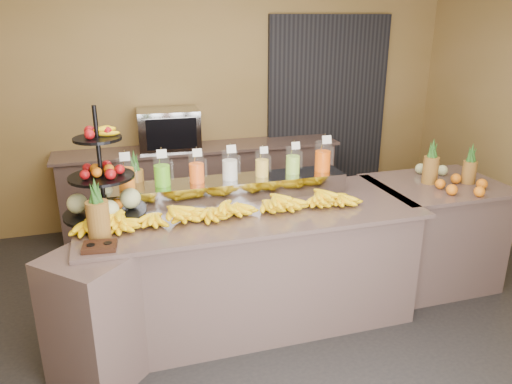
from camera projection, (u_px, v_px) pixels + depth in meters
name	position (u px, v px, depth m)	size (l,w,h in m)	color
ground	(262.00, 338.00, 3.74)	(6.00, 6.00, 0.00)	black
room_envelope	(255.00, 71.00, 3.88)	(6.04, 5.02, 2.82)	olive
buffet_counter	(238.00, 269.00, 3.79)	(2.75, 1.25, 0.93)	#856560
right_counter	(431.00, 233.00, 4.41)	(1.08, 0.88, 0.93)	#856560
back_ledge	(202.00, 186.00, 5.62)	(3.10, 0.55, 0.93)	#856560
pitcher_tray	(230.00, 188.00, 3.91)	(1.85, 0.30, 0.15)	gray
juice_pitcher_orange_a	(126.00, 176.00, 3.63)	(0.12, 0.13, 0.30)	silver
juice_pitcher_green	(162.00, 172.00, 3.71)	(0.13, 0.13, 0.30)	silver
juice_pitcher_orange_b	(197.00, 170.00, 3.78)	(0.12, 0.12, 0.29)	silver
juice_pitcher_milk	(230.00, 167.00, 3.85)	(0.12, 0.13, 0.30)	silver
juice_pitcher_lemon	(262.00, 166.00, 3.92)	(0.11, 0.11, 0.26)	silver
juice_pitcher_lime	(293.00, 162.00, 3.99)	(0.12, 0.12, 0.28)	silver
juice_pitcher_orange_c	(323.00, 158.00, 4.06)	(0.13, 0.14, 0.32)	silver
banana_heap	(225.00, 206.00, 3.55)	(2.08, 0.19, 0.17)	yellow
fruit_stand	(108.00, 191.00, 3.46)	(0.59, 0.59, 0.80)	black
condiment_caddy	(100.00, 246.00, 3.06)	(0.20, 0.15, 0.03)	black
pineapple_left_a	(98.00, 216.00, 3.17)	(0.14, 0.14, 0.41)	brown
pineapple_left_b	(136.00, 181.00, 3.85)	(0.13, 0.13, 0.40)	brown
right_fruit_pile	(455.00, 178.00, 4.15)	(0.44, 0.42, 0.23)	brown
oven_warmer	(169.00, 129.00, 5.30)	(0.64, 0.45, 0.43)	gray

